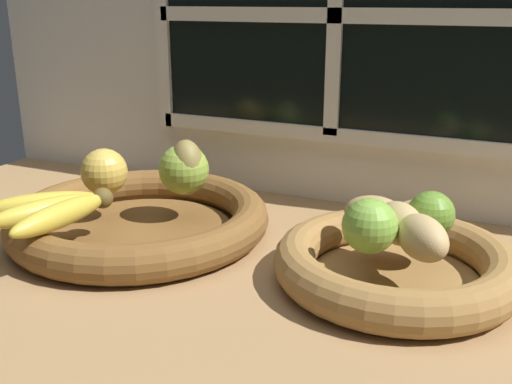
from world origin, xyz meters
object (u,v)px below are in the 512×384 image
at_px(potato_small, 422,238).
at_px(potato_oblong, 375,214).
at_px(pear_brown, 187,167).
at_px(lime_near, 370,226).
at_px(banana_bunch_front, 53,209).
at_px(potato_back, 423,217).
at_px(lime_far, 431,214).
at_px(apple_green_back, 184,169).
at_px(fruit_bowl_left, 140,219).
at_px(fruit_bowl_right, 396,264).
at_px(potato_large, 399,223).
at_px(apple_golden_left, 104,172).

distance_m(potato_small, potato_oblong, 0.09).
relative_size(pear_brown, lime_near, 1.29).
xyz_separation_m(pear_brown, potato_oblong, (0.29, -0.03, -0.02)).
height_order(banana_bunch_front, potato_small, potato_small).
bearing_deg(banana_bunch_front, lime_near, 10.47).
xyz_separation_m(potato_small, potato_oblong, (-0.07, 0.06, -0.00)).
xyz_separation_m(potato_back, lime_far, (0.01, -0.01, 0.01)).
height_order(potato_small, lime_far, lime_far).
bearing_deg(pear_brown, apple_green_back, 166.77).
xyz_separation_m(fruit_bowl_left, pear_brown, (0.05, 0.06, 0.07)).
height_order(fruit_bowl_right, lime_far, lime_far).
height_order(pear_brown, potato_back, pear_brown).
xyz_separation_m(banana_bunch_front, potato_large, (0.43, 0.11, 0.01)).
distance_m(potato_back, lime_far, 0.01).
bearing_deg(banana_bunch_front, pear_brown, 59.25).
relative_size(fruit_bowl_right, potato_back, 3.94).
height_order(fruit_bowl_right, potato_back, potato_back).
bearing_deg(apple_green_back, fruit_bowl_left, -125.00).
relative_size(potato_large, potato_small, 0.89).
relative_size(potato_small, lime_far, 1.41).
bearing_deg(lime_near, potato_oblong, 98.65).
xyz_separation_m(apple_green_back, lime_near, (0.31, -0.10, -0.01)).
distance_m(pear_brown, potato_small, 0.38).
xyz_separation_m(banana_bunch_front, potato_small, (0.47, 0.08, 0.01)).
height_order(potato_small, lime_near, lime_near).
bearing_deg(apple_golden_left, potato_large, -1.04).
height_order(potato_oblong, potato_back, potato_oblong).
relative_size(fruit_bowl_right, lime_near, 4.64).
bearing_deg(lime_near, banana_bunch_front, -169.53).
relative_size(apple_green_back, lime_far, 1.30).
height_order(apple_golden_left, potato_back, apple_golden_left).
bearing_deg(fruit_bowl_right, potato_large, 90.00).
xyz_separation_m(fruit_bowl_right, potato_small, (0.03, -0.03, 0.05)).
distance_m(apple_green_back, apple_golden_left, 0.12).
height_order(potato_large, potato_small, potato_large).
relative_size(fruit_bowl_right, pear_brown, 3.58).
height_order(potato_oblong, lime_far, lime_far).
height_order(apple_green_back, pear_brown, pear_brown).
xyz_separation_m(apple_green_back, lime_far, (0.37, -0.02, -0.01)).
bearing_deg(potato_back, lime_far, -27.26).
distance_m(pear_brown, potato_back, 0.35).
bearing_deg(potato_oblong, potato_back, 15.95).
relative_size(banana_bunch_front, potato_small, 2.10).
distance_m(apple_golden_left, banana_bunch_front, 0.12).
bearing_deg(apple_golden_left, apple_green_back, 25.75).
bearing_deg(potato_oblong, lime_far, 9.25).
xyz_separation_m(apple_golden_left, banana_bunch_front, (0.01, -0.12, -0.02)).
xyz_separation_m(fruit_bowl_left, fruit_bowl_right, (0.38, 0.00, 0.00)).
bearing_deg(lime_far, lime_near, -125.84).
xyz_separation_m(fruit_bowl_left, potato_oblong, (0.34, 0.03, 0.05)).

